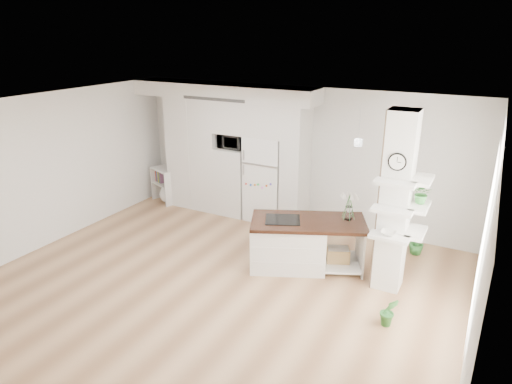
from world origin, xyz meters
TOP-DOWN VIEW (x-y plane):
  - floor at (0.00, 0.00)m, footprint 7.00×6.00m
  - room at (0.00, 0.00)m, footprint 7.04×6.04m
  - cabinet_wall at (-1.45, 2.67)m, footprint 4.00×0.71m
  - refrigerator at (-0.53, 2.68)m, footprint 0.78×0.69m
  - column at (2.38, 1.13)m, footprint 0.69×0.90m
  - window at (3.48, 0.30)m, footprint 0.00×2.40m
  - pendant_light at (1.70, 0.15)m, footprint 0.12×0.12m
  - kitchen_island at (0.80, 1.10)m, footprint 2.02×1.54m
  - bookshelf at (-2.97, 2.49)m, footprint 0.75×0.59m
  - floor_plant_a at (2.55, 0.19)m, footprint 0.28×0.26m
  - floor_plant_b at (2.50, 2.50)m, footprint 0.30×0.30m
  - microwave at (-1.27, 2.62)m, footprint 0.54×0.37m
  - shelf_plant at (2.63, 1.30)m, footprint 0.27×0.23m
  - decor_bowl at (2.30, 0.90)m, footprint 0.22×0.22m

SIDE VIEW (x-z plane):
  - floor at x=0.00m, z-range -0.01..0.01m
  - floor_plant_a at x=2.55m, z-range 0.00..0.42m
  - floor_plant_b at x=2.50m, z-range 0.00..0.45m
  - bookshelf at x=-2.97m, z-range -0.05..0.72m
  - kitchen_island at x=0.80m, z-range -0.26..1.13m
  - refrigerator at x=-0.53m, z-range 0.00..1.75m
  - decor_bowl at x=2.30m, z-range 0.98..1.03m
  - column at x=2.38m, z-range 0.00..2.70m
  - window at x=3.48m, z-range 0.30..2.70m
  - cabinet_wall at x=-1.45m, z-range 0.16..2.86m
  - shelf_plant at x=2.63m, z-range 1.38..1.67m
  - microwave at x=-1.27m, z-range 1.42..1.72m
  - room at x=0.00m, z-range 0.50..3.22m
  - pendant_light at x=1.70m, z-range 2.07..2.17m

